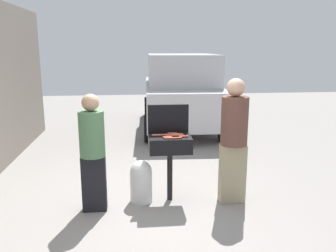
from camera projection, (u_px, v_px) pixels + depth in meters
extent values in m
plane|color=gray|center=(150.00, 205.00, 5.00)|extent=(24.00, 24.00, 0.00)
cylinder|color=black|center=(170.00, 176.00, 5.12)|extent=(0.08, 0.08, 0.74)
cube|color=black|center=(170.00, 144.00, 5.01)|extent=(0.60, 0.44, 0.22)
cube|color=black|center=(168.00, 119.00, 5.15)|extent=(0.60, 0.05, 0.42)
cylinder|color=#B74C33|center=(165.00, 135.00, 5.01)|extent=(0.13, 0.04, 0.03)
cylinder|color=#B74C33|center=(175.00, 135.00, 5.02)|extent=(0.13, 0.04, 0.03)
cylinder|color=#AD4228|center=(183.00, 137.00, 4.92)|extent=(0.13, 0.03, 0.03)
cylinder|color=#C6593D|center=(172.00, 133.00, 5.10)|extent=(0.13, 0.04, 0.03)
cylinder|color=#C6593D|center=(169.00, 138.00, 4.83)|extent=(0.13, 0.04, 0.03)
cylinder|color=#B74C33|center=(170.00, 136.00, 4.97)|extent=(0.13, 0.04, 0.03)
cylinder|color=#C6593D|center=(156.00, 135.00, 5.00)|extent=(0.13, 0.03, 0.03)
cylinder|color=#B74C33|center=(168.00, 137.00, 4.88)|extent=(0.13, 0.04, 0.03)
cylinder|color=#B74C33|center=(177.00, 138.00, 4.84)|extent=(0.13, 0.04, 0.03)
cylinder|color=#B74C33|center=(180.00, 135.00, 4.99)|extent=(0.13, 0.03, 0.03)
cylinder|color=#AD4228|center=(178.00, 134.00, 5.06)|extent=(0.13, 0.03, 0.03)
cylinder|color=silver|center=(141.00, 186.00, 5.08)|extent=(0.32, 0.32, 0.46)
sphere|color=silver|center=(141.00, 171.00, 5.03)|extent=(0.31, 0.31, 0.31)
cube|color=black|center=(94.00, 183.00, 4.78)|extent=(0.32, 0.18, 0.77)
cylinder|color=#4C724C|center=(92.00, 134.00, 4.63)|extent=(0.34, 0.34, 0.61)
sphere|color=tan|center=(90.00, 102.00, 4.54)|extent=(0.23, 0.23, 0.23)
cube|color=gray|center=(232.00, 173.00, 5.04)|extent=(0.36, 0.20, 0.86)
cylinder|color=brown|center=(235.00, 121.00, 4.87)|extent=(0.38, 0.38, 0.68)
sphere|color=tan|center=(236.00, 87.00, 4.77)|extent=(0.25, 0.25, 0.25)
cube|color=#B7B7BC|center=(181.00, 100.00, 9.76)|extent=(2.10, 4.48, 0.90)
cube|color=#B7B7BC|center=(182.00, 69.00, 9.38)|extent=(1.88, 2.68, 0.80)
cylinder|color=black|center=(224.00, 127.00, 8.41)|extent=(0.25, 0.65, 0.64)
cylinder|color=black|center=(149.00, 129.00, 8.30)|extent=(0.25, 0.65, 0.64)
cylinder|color=black|center=(204.00, 106.00, 11.41)|extent=(0.25, 0.65, 0.64)
cylinder|color=black|center=(148.00, 107.00, 11.30)|extent=(0.25, 0.65, 0.64)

